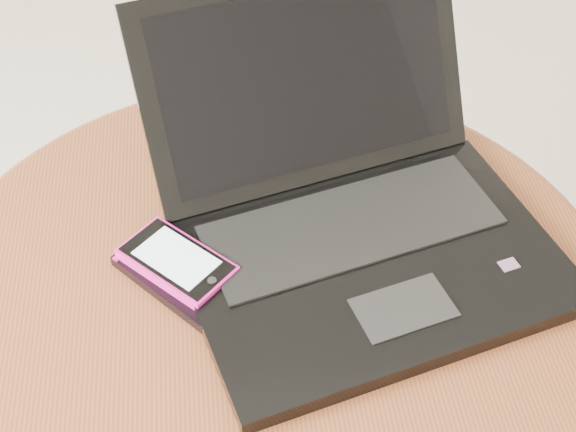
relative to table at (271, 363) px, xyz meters
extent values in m
cylinder|color=brown|center=(0.00, 0.00, 0.10)|extent=(0.65, 0.65, 0.03)
torus|color=brown|center=(0.00, 0.00, 0.10)|extent=(0.68, 0.68, 0.03)
cube|color=black|center=(0.10, 0.01, 0.12)|extent=(0.39, 0.32, 0.02)
cube|color=black|center=(0.09, 0.06, 0.13)|extent=(0.30, 0.18, 0.00)
cube|color=black|center=(0.12, -0.05, 0.13)|extent=(0.10, 0.07, 0.00)
cube|color=red|center=(0.22, -0.01, 0.13)|extent=(0.02, 0.02, 0.00)
cube|color=black|center=(0.06, 0.17, 0.23)|extent=(0.35, 0.18, 0.19)
cube|color=black|center=(0.06, 0.17, 0.23)|extent=(0.31, 0.15, 0.16)
cube|color=black|center=(-0.08, 0.03, 0.12)|extent=(0.13, 0.14, 0.01)
cube|color=#C2177E|center=(-0.12, 0.07, 0.13)|extent=(0.05, 0.05, 0.00)
cube|color=#DF1B8B|center=(-0.08, 0.03, 0.13)|extent=(0.12, 0.12, 0.01)
cube|color=black|center=(-0.08, 0.03, 0.14)|extent=(0.11, 0.11, 0.00)
cube|color=silver|center=(-0.08, 0.03, 0.14)|extent=(0.08, 0.08, 0.00)
cylinder|color=black|center=(-0.05, 0.00, 0.14)|extent=(0.01, 0.01, 0.00)
camera|label=1|loc=(-0.04, -0.48, 0.70)|focal=50.84mm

